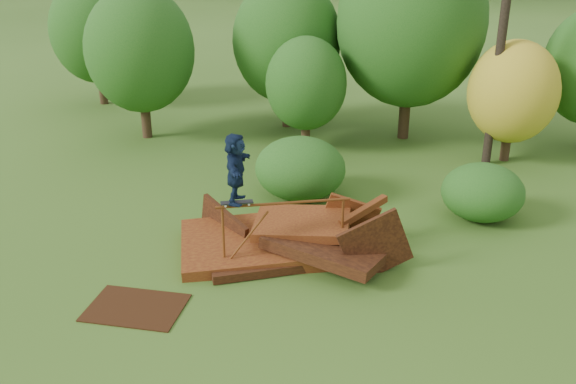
# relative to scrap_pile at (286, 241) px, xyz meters

# --- Properties ---
(ground) EXTENTS (240.00, 240.00, 0.00)m
(ground) POSITION_rel_scrap_pile_xyz_m (0.86, -2.04, -0.31)
(ground) COLOR #2D5116
(ground) RESTS_ON ground
(scrap_pile) EXTENTS (5.79, 3.77, 1.80)m
(scrap_pile) POSITION_rel_scrap_pile_xyz_m (0.00, 0.00, 0.00)
(scrap_pile) COLOR #4A170D
(scrap_pile) RESTS_ON ground
(grind_rail) EXTENTS (2.83, 1.17, 1.57)m
(grind_rail) POSITION_rel_scrap_pile_xyz_m (0.06, -0.54, 0.86)
(grind_rail) COLOR brown
(grind_rail) RESTS_ON ground
(skateboard) EXTENTS (0.73, 0.44, 0.07)m
(skateboard) POSITION_rel_scrap_pile_xyz_m (-0.90, -0.92, 1.32)
(skateboard) COLOR black
(skateboard) RESTS_ON grind_rail
(skater) EXTENTS (0.66, 1.50, 1.57)m
(skater) POSITION_rel_scrap_pile_xyz_m (-0.90, -0.92, 2.12)
(skater) COLOR #111F39
(skater) RESTS_ON skateboard
(flat_plate) EXTENTS (1.95, 1.41, 0.03)m
(flat_plate) POSITION_rel_scrap_pile_xyz_m (-2.49, -2.97, -0.30)
(flat_plate) COLOR black
(flat_plate) RESTS_ON ground
(tree_0) EXTENTS (3.80, 3.80, 5.36)m
(tree_0) POSITION_rel_scrap_pile_xyz_m (-6.89, 7.63, 2.86)
(tree_0) COLOR black
(tree_0) RESTS_ON ground
(tree_1) EXTENTS (3.99, 3.99, 5.56)m
(tree_1) POSITION_rel_scrap_pile_xyz_m (-2.19, 10.05, 2.94)
(tree_1) COLOR black
(tree_1) RESTS_ON ground
(tree_2) EXTENTS (2.74, 2.74, 3.86)m
(tree_2) POSITION_rel_scrap_pile_xyz_m (-0.99, 7.62, 1.97)
(tree_2) COLOR black
(tree_2) RESTS_ON ground
(tree_3) EXTENTS (5.11, 5.11, 7.09)m
(tree_3) POSITION_rel_scrap_pile_xyz_m (2.26, 9.55, 3.83)
(tree_3) COLOR black
(tree_3) RESTS_ON ground
(tree_4) EXTENTS (2.86, 2.86, 3.95)m
(tree_4) POSITION_rel_scrap_pile_xyz_m (5.66, 7.86, 1.99)
(tree_4) COLOR black
(tree_4) RESTS_ON ground
(tree_6) EXTENTS (3.78, 3.78, 5.29)m
(tree_6) POSITION_rel_scrap_pile_xyz_m (-10.65, 11.60, 2.79)
(tree_6) COLOR black
(tree_6) RESTS_ON ground
(shrub_left) EXTENTS (2.57, 2.37, 1.78)m
(shrub_left) POSITION_rel_scrap_pile_xyz_m (-0.33, 3.34, 0.58)
(shrub_left) COLOR #164813
(shrub_left) RESTS_ON ground
(shrub_right) EXTENTS (2.15, 1.97, 1.52)m
(shrub_right) POSITION_rel_scrap_pile_xyz_m (4.62, 2.96, 0.45)
(shrub_right) COLOR #164813
(shrub_right) RESTS_ON ground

